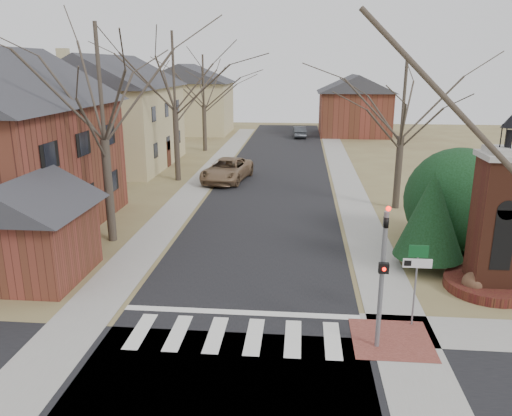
# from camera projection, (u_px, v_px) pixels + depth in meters

# --- Properties ---
(ground) EXTENTS (120.00, 120.00, 0.00)m
(ground) POSITION_uv_depth(u_px,v_px,m) (231.00, 350.00, 14.70)
(ground) COLOR brown
(ground) RESTS_ON ground
(main_street) EXTENTS (8.00, 70.00, 0.01)m
(main_street) POSITION_uv_depth(u_px,v_px,m) (274.00, 182.00, 35.75)
(main_street) COLOR black
(main_street) RESTS_ON ground
(crosswalk_zone) EXTENTS (8.00, 2.20, 0.02)m
(crosswalk_zone) POSITION_uv_depth(u_px,v_px,m) (235.00, 336.00, 15.46)
(crosswalk_zone) COLOR silver
(crosswalk_zone) RESTS_ON ground
(stop_bar) EXTENTS (8.00, 0.35, 0.02)m
(stop_bar) POSITION_uv_depth(u_px,v_px,m) (241.00, 313.00, 16.90)
(stop_bar) COLOR silver
(stop_bar) RESTS_ON ground
(sidewalk_right_main) EXTENTS (2.00, 60.00, 0.02)m
(sidewalk_right_main) POSITION_uv_depth(u_px,v_px,m) (347.00, 183.00, 35.29)
(sidewalk_right_main) COLOR gray
(sidewalk_right_main) RESTS_ON ground
(sidewalk_left) EXTENTS (2.00, 60.00, 0.02)m
(sidewalk_left) POSITION_uv_depth(u_px,v_px,m) (203.00, 180.00, 36.21)
(sidewalk_left) COLOR gray
(sidewalk_left) RESTS_ON ground
(curb_apron) EXTENTS (2.40, 2.40, 0.02)m
(curb_apron) POSITION_uv_depth(u_px,v_px,m) (391.00, 340.00, 15.23)
(curb_apron) COLOR brown
(curb_apron) RESTS_ON ground
(traffic_signal_pole) EXTENTS (0.28, 0.41, 4.50)m
(traffic_signal_pole) POSITION_uv_depth(u_px,v_px,m) (383.00, 266.00, 14.15)
(traffic_signal_pole) COLOR slate
(traffic_signal_pole) RESTS_ON ground
(sign_post) EXTENTS (0.90, 0.07, 2.75)m
(sign_post) POSITION_uv_depth(u_px,v_px,m) (417.00, 269.00, 15.57)
(sign_post) COLOR slate
(sign_post) RESTS_ON ground
(brick_gate_monument) EXTENTS (3.20, 3.20, 6.47)m
(brick_gate_monument) POSITION_uv_depth(u_px,v_px,m) (495.00, 235.00, 18.08)
(brick_gate_monument) COLOR #522618
(brick_gate_monument) RESTS_ON ground
(house_stucco_left) EXTENTS (9.80, 12.80, 9.28)m
(house_stucco_left) POSITION_uv_depth(u_px,v_px,m) (112.00, 110.00, 40.45)
(house_stucco_left) COLOR tan
(house_stucco_left) RESTS_ON ground
(garage_left) EXTENTS (4.80, 4.80, 4.29)m
(garage_left) POSITION_uv_depth(u_px,v_px,m) (27.00, 223.00, 19.13)
(garage_left) COLOR brown
(garage_left) RESTS_ON ground
(house_distant_left) EXTENTS (10.80, 8.80, 8.53)m
(house_distant_left) POSITION_uv_depth(u_px,v_px,m) (188.00, 98.00, 60.51)
(house_distant_left) COLOR tan
(house_distant_left) RESTS_ON ground
(house_distant_right) EXTENTS (8.80, 8.80, 7.30)m
(house_distant_right) POSITION_uv_depth(u_px,v_px,m) (354.00, 104.00, 58.91)
(house_distant_right) COLOR brown
(house_distant_right) RESTS_ON ground
(evergreen_near) EXTENTS (2.80, 2.80, 4.10)m
(evergreen_near) POSITION_uv_depth(u_px,v_px,m) (431.00, 214.00, 20.13)
(evergreen_near) COLOR #473D33
(evergreen_near) RESTS_ON ground
(evergreen_mid) EXTENTS (3.40, 3.40, 4.70)m
(evergreen_mid) POSITION_uv_depth(u_px,v_px,m) (506.00, 201.00, 20.90)
(evergreen_mid) COLOR #473D33
(evergreen_mid) RESTS_ON ground
(evergreen_mass) EXTENTS (4.80, 4.80, 4.80)m
(evergreen_mass) POSITION_uv_depth(u_px,v_px,m) (459.00, 197.00, 22.33)
(evergreen_mass) COLOR black
(evergreen_mass) RESTS_ON ground
(bare_tree_0) EXTENTS (8.05, 8.05, 11.15)m
(bare_tree_0) POSITION_uv_depth(u_px,v_px,m) (99.00, 74.00, 21.80)
(bare_tree_0) COLOR #473D33
(bare_tree_0) RESTS_ON ground
(bare_tree_1) EXTENTS (8.40, 8.40, 11.64)m
(bare_tree_1) POSITION_uv_depth(u_px,v_px,m) (173.00, 66.00, 34.15)
(bare_tree_1) COLOR #473D33
(bare_tree_1) RESTS_ON ground
(bare_tree_2) EXTENTS (7.35, 7.35, 10.19)m
(bare_tree_2) POSITION_uv_depth(u_px,v_px,m) (203.00, 76.00, 46.91)
(bare_tree_2) COLOR #473D33
(bare_tree_2) RESTS_ON ground
(bare_tree_3) EXTENTS (7.00, 7.00, 9.70)m
(bare_tree_3) POSITION_uv_depth(u_px,v_px,m) (405.00, 91.00, 27.50)
(bare_tree_3) COLOR #473D33
(bare_tree_3) RESTS_ON ground
(pickup_truck) EXTENTS (3.55, 6.12, 1.60)m
(pickup_truck) POSITION_uv_depth(u_px,v_px,m) (227.00, 170.00, 35.88)
(pickup_truck) COLOR #816346
(pickup_truck) RESTS_ON ground
(distant_car) EXTENTS (1.70, 4.04, 1.30)m
(distant_car) POSITION_uv_depth(u_px,v_px,m) (299.00, 132.00, 57.48)
(distant_car) COLOR #393C42
(distant_car) RESTS_ON ground
(dry_shrub_left) EXTENTS (0.82, 0.82, 0.82)m
(dry_shrub_left) POSITION_uv_depth(u_px,v_px,m) (473.00, 283.00, 18.25)
(dry_shrub_left) COLOR brown
(dry_shrub_left) RESTS_ON ground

